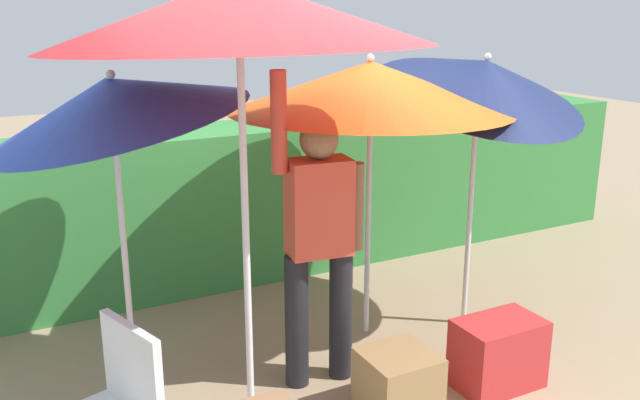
# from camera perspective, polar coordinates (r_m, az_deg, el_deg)

# --- Properties ---
(ground_plane) EXTENTS (24.00, 24.00, 0.00)m
(ground_plane) POSITION_cam_1_polar(r_m,az_deg,el_deg) (4.24, 1.95, -15.46)
(ground_plane) COLOR #9E8466
(hedge_row) EXTENTS (8.00, 0.70, 1.26)m
(hedge_row) POSITION_cam_1_polar(r_m,az_deg,el_deg) (5.68, -8.03, -0.31)
(hedge_row) COLOR #38843D
(hedge_row) RESTS_ON ground_plane
(umbrella_rainbow) EXTENTS (1.43, 1.42, 2.08)m
(umbrella_rainbow) POSITION_cam_1_polar(r_m,az_deg,el_deg) (4.67, 13.37, 9.77)
(umbrella_rainbow) COLOR silver
(umbrella_rainbow) RESTS_ON ground_plane
(umbrella_orange) EXTENTS (1.48, 1.46, 2.00)m
(umbrella_orange) POSITION_cam_1_polar(r_m,az_deg,el_deg) (3.87, -16.90, 7.83)
(umbrella_orange) COLOR silver
(umbrella_orange) RESTS_ON ground_plane
(umbrella_yellow) EXTENTS (1.83, 1.84, 1.91)m
(umbrella_yellow) POSITION_cam_1_polar(r_m,az_deg,el_deg) (4.42, 4.21, 9.37)
(umbrella_yellow) COLOR silver
(umbrella_yellow) RESTS_ON ground_plane
(umbrella_navy) EXTENTS (1.80, 1.81, 2.38)m
(umbrella_navy) POSITION_cam_1_polar(r_m,az_deg,el_deg) (3.20, -6.87, 15.13)
(umbrella_navy) COLOR silver
(umbrella_navy) RESTS_ON ground_plane
(person_vendor) EXTENTS (0.56, 0.26, 1.88)m
(person_vendor) POSITION_cam_1_polar(r_m,az_deg,el_deg) (3.95, -0.10, -2.90)
(person_vendor) COLOR black
(person_vendor) RESTS_ON ground_plane
(cooler_box) EXTENTS (0.51, 0.33, 0.42)m
(cooler_box) POSITION_cam_1_polar(r_m,az_deg,el_deg) (4.31, 14.59, -12.25)
(cooler_box) COLOR red
(cooler_box) RESTS_ON ground_plane
(crate_cardboard) EXTENTS (0.39, 0.38, 0.36)m
(crate_cardboard) POSITION_cam_1_polar(r_m,az_deg,el_deg) (3.98, 6.50, -14.86)
(crate_cardboard) COLOR #9E7A4C
(crate_cardboard) RESTS_ON ground_plane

